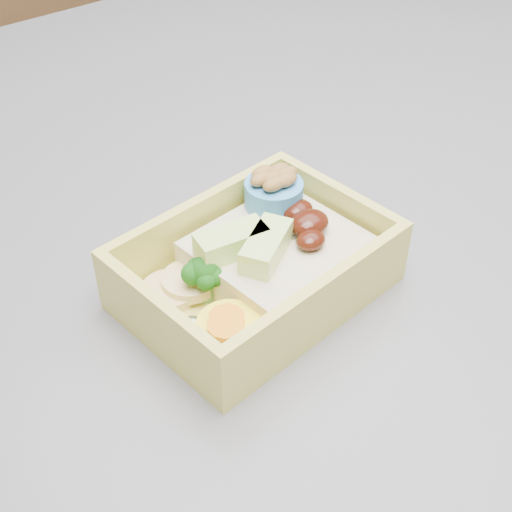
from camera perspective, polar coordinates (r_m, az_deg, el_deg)
island at (r=0.99m, az=4.51°, el=-13.35°), size 1.24×0.84×0.92m
bento_box at (r=0.49m, az=0.31°, el=-0.60°), size 0.18×0.14×0.06m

